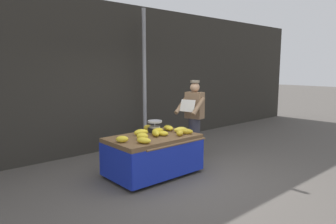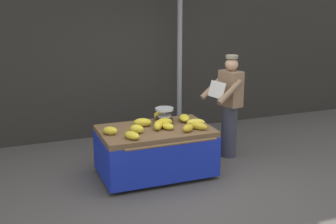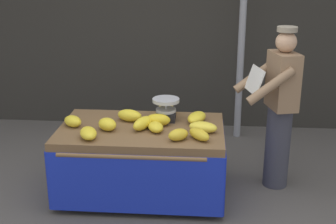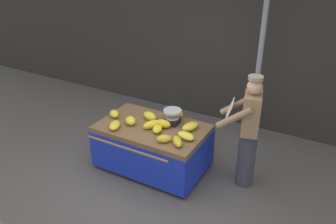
{
  "view_description": "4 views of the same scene",
  "coord_description": "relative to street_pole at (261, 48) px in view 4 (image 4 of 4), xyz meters",
  "views": [
    {
      "loc": [
        -3.62,
        -3.73,
        2.0
      ],
      "look_at": [
        0.27,
        0.72,
        1.13
      ],
      "focal_mm": 32.73,
      "sensor_mm": 36.0,
      "label": 1
    },
    {
      "loc": [
        -2.23,
        -5.18,
        2.69
      ],
      "look_at": [
        0.06,
        0.75,
        0.93
      ],
      "focal_mm": 46.42,
      "sensor_mm": 36.0,
      "label": 2
    },
    {
      "loc": [
        0.41,
        -3.66,
        2.37
      ],
      "look_at": [
        0.08,
        0.49,
        0.95
      ],
      "focal_mm": 49.03,
      "sensor_mm": 36.0,
      "label": 3
    },
    {
      "loc": [
        2.27,
        -3.31,
        3.3
      ],
      "look_at": [
        0.14,
        0.49,
        1.12
      ],
      "focal_mm": 36.96,
      "sensor_mm": 36.0,
      "label": 4
    }
  ],
  "objects": [
    {
      "name": "ground_plane",
      "position": [
        -0.89,
        -2.3,
        -1.69
      ],
      "size": [
        60.0,
        60.0,
        0.0
      ],
      "primitive_type": "plane",
      "color": "#514C47"
    },
    {
      "name": "back_wall",
      "position": [
        -0.89,
        0.51,
        0.06
      ],
      "size": [
        16.0,
        0.24,
        3.51
      ],
      "primitive_type": "cube",
      "color": "#2D2B26",
      "rests_on": "ground"
    },
    {
      "name": "street_pole",
      "position": [
        0.0,
        0.0,
        0.0
      ],
      "size": [
        0.09,
        0.09,
        3.38
      ],
      "primitive_type": "cylinder",
      "color": "gray",
      "rests_on": "ground"
    },
    {
      "name": "banana_cart",
      "position": [
        -1.09,
        -1.7,
        -1.16
      ],
      "size": [
        1.67,
        1.22,
        0.74
      ],
      "color": "brown",
      "rests_on": "ground"
    },
    {
      "name": "weighing_scale",
      "position": [
        -0.86,
        -1.47,
        -0.83
      ],
      "size": [
        0.28,
        0.28,
        0.23
      ],
      "color": "black",
      "rests_on": "banana_cart"
    },
    {
      "name": "banana_bunch_0",
      "position": [
        -0.47,
        -1.78,
        -0.9
      ],
      "size": [
        0.31,
        0.22,
        0.1
      ],
      "primitive_type": "ellipsoid",
      "rotation": [
        0.0,
        0.0,
        1.32
      ],
      "color": "yellow",
      "rests_on": "banana_cart"
    },
    {
      "name": "banana_bunch_1",
      "position": [
        -0.54,
        -1.51,
        -0.9
      ],
      "size": [
        0.25,
        0.33,
        0.1
      ],
      "primitive_type": "ellipsoid",
      "rotation": [
        0.0,
        0.0,
        2.81
      ],
      "color": "yellow",
      "rests_on": "banana_cart"
    },
    {
      "name": "banana_bunch_2",
      "position": [
        -0.51,
        -1.98,
        -0.9
      ],
      "size": [
        0.26,
        0.28,
        0.1
      ],
      "primitive_type": "ellipsoid",
      "rotation": [
        0.0,
        0.0,
        0.68
      ],
      "color": "gold",
      "rests_on": "banana_cart"
    },
    {
      "name": "banana_bunch_3",
      "position": [
        -0.93,
        -1.8,
        -0.91
      ],
      "size": [
        0.2,
        0.25,
        0.09
      ],
      "primitive_type": "ellipsoid",
      "rotation": [
        0.0,
        0.0,
        0.34
      ],
      "color": "yellow",
      "rests_on": "banana_cart"
    },
    {
      "name": "banana_bunch_4",
      "position": [
        -0.87,
        -1.29,
        -0.89
      ],
      "size": [
        0.18,
        0.25,
        0.12
      ],
      "primitive_type": "ellipsoid",
      "rotation": [
        0.0,
        0.0,
        3.09
      ],
      "color": "gold",
      "rests_on": "banana_cart"
    },
    {
      "name": "banana_bunch_5",
      "position": [
        -1.41,
        -1.81,
        -0.89
      ],
      "size": [
        0.26,
        0.26,
        0.12
      ],
      "primitive_type": "ellipsoid",
      "rotation": [
        0.0,
        0.0,
        0.82
      ],
      "color": "yellow",
      "rests_on": "banana_cart"
    },
    {
      "name": "banana_bunch_6",
      "position": [
        -1.54,
        -2.03,
        -0.9
      ],
      "size": [
        0.24,
        0.3,
        0.1
      ],
      "primitive_type": "ellipsoid",
      "rotation": [
        0.0,
        0.0,
        0.38
      ],
      "color": "yellow",
      "rests_on": "banana_cart"
    },
    {
      "name": "banana_bunch_7",
      "position": [
        -0.93,
        -1.64,
        -0.89
      ],
      "size": [
        0.26,
        0.15,
        0.12
      ],
      "primitive_type": "ellipsoid",
      "rotation": [
        0.0,
        0.0,
        1.52
      ],
      "color": "gold",
      "rests_on": "banana_cart"
    },
    {
      "name": "banana_bunch_8",
      "position": [
        -1.07,
        -1.75,
        -0.89
      ],
      "size": [
        0.23,
        0.31,
        0.12
      ],
      "primitive_type": "ellipsoid",
      "rotation": [
        0.0,
        0.0,
        2.7
      ],
      "color": "yellow",
      "rests_on": "banana_cart"
    },
    {
      "name": "banana_bunch_9",
      "position": [
        -1.78,
        -1.73,
        -0.9
      ],
      "size": [
        0.25,
        0.24,
        0.11
      ],
      "primitive_type": "ellipsoid",
      "rotation": [
        0.0,
        0.0,
        0.89
      ],
      "color": "yellow",
      "rests_on": "banana_cart"
    },
    {
      "name": "banana_bunch_10",
      "position": [
        -0.7,
        -2.01,
        -0.9
      ],
      "size": [
        0.24,
        0.23,
        0.11
      ],
      "primitive_type": "ellipsoid",
      "rotation": [
        0.0,
        0.0,
        2.24
      ],
      "color": "gold",
      "rests_on": "banana_cart"
    },
    {
      "name": "banana_bunch_11",
      "position": [
        -1.23,
        -1.53,
        -0.89
      ],
      "size": [
        0.3,
        0.23,
        0.12
      ],
      "primitive_type": "ellipsoid",
      "rotation": [
        0.0,
        0.0,
        1.23
      ],
      "color": "yellow",
      "rests_on": "banana_cart"
    },
    {
      "name": "vendor_person",
      "position": [
        0.31,
        -1.4,
        -0.82
      ],
      "size": [
        0.66,
        0.61,
        1.71
      ],
      "color": "#383842",
      "rests_on": "ground"
    }
  ]
}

